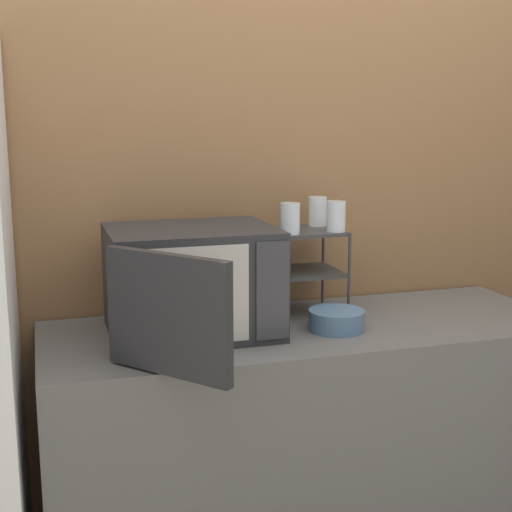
{
  "coord_description": "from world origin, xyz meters",
  "views": [
    {
      "loc": [
        -0.81,
        -1.75,
        1.55
      ],
      "look_at": [
        -0.17,
        0.33,
        1.13
      ],
      "focal_mm": 50.0,
      "sensor_mm": 36.0,
      "label": 1
    }
  ],
  "objects": [
    {
      "name": "counter",
      "position": [
        0.0,
        0.3,
        0.45
      ],
      "size": [
        1.69,
        0.61,
        0.9
      ],
      "color": "#595654",
      "rests_on": "ground_plane"
    },
    {
      "name": "dish_rack",
      "position": [
        0.04,
        0.45,
        1.1
      ],
      "size": [
        0.24,
        0.23,
        0.29
      ],
      "color": "#333333",
      "rests_on": "counter"
    },
    {
      "name": "glass_front_right",
      "position": [
        0.12,
        0.38,
        1.24
      ],
      "size": [
        0.06,
        0.06,
        0.1
      ],
      "color": "silver",
      "rests_on": "dish_rack"
    },
    {
      "name": "bowl",
      "position": [
        0.06,
        0.23,
        0.93
      ],
      "size": [
        0.18,
        0.18,
        0.06
      ],
      "color": "slate",
      "rests_on": "counter"
    },
    {
      "name": "microwave",
      "position": [
        -0.38,
        0.32,
        1.06
      ],
      "size": [
        0.52,
        0.72,
        0.33
      ],
      "color": "#262628",
      "rests_on": "counter"
    },
    {
      "name": "glass_front_left",
      "position": [
        -0.04,
        0.37,
        1.24
      ],
      "size": [
        0.06,
        0.06,
        0.1
      ],
      "color": "silver",
      "rests_on": "dish_rack"
    },
    {
      "name": "wall_back",
      "position": [
        0.0,
        0.65,
        1.3
      ],
      "size": [
        8.0,
        0.06,
        2.6
      ],
      "color": "olive",
      "rests_on": "ground_plane"
    },
    {
      "name": "glass_back_right",
      "position": [
        0.11,
        0.52,
        1.24
      ],
      "size": [
        0.06,
        0.06,
        0.1
      ],
      "color": "silver",
      "rests_on": "dish_rack"
    }
  ]
}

